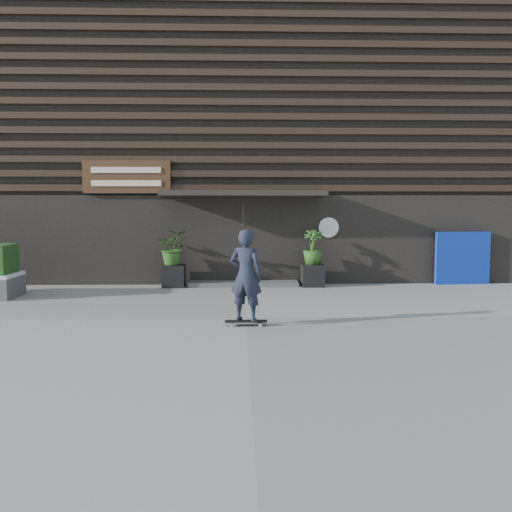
{
  "coord_description": "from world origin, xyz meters",
  "views": [
    {
      "loc": [
        -0.14,
        -11.04,
        2.19
      ],
      "look_at": [
        0.25,
        1.43,
        1.1
      ],
      "focal_mm": 39.94,
      "sensor_mm": 36.0,
      "label": 1
    }
  ],
  "objects_px": {
    "planter_pot_right": "(313,275)",
    "blue_tarp": "(463,258)",
    "planter_pot_left": "(174,276)",
    "skateboarder": "(246,276)"
  },
  "relations": [
    {
      "from": "planter_pot_right",
      "to": "blue_tarp",
      "type": "xyz_separation_m",
      "value": [
        4.27,
        0.3,
        0.44
      ]
    },
    {
      "from": "blue_tarp",
      "to": "planter_pot_left",
      "type": "bearing_deg",
      "value": 176.9
    },
    {
      "from": "planter_pot_left",
      "to": "planter_pot_right",
      "type": "distance_m",
      "value": 3.8
    },
    {
      "from": "planter_pot_right",
      "to": "blue_tarp",
      "type": "relative_size",
      "value": 0.38
    },
    {
      "from": "planter_pot_left",
      "to": "planter_pot_right",
      "type": "xyz_separation_m",
      "value": [
        3.8,
        0.0,
        0.0
      ]
    },
    {
      "from": "planter_pot_left",
      "to": "skateboarder",
      "type": "distance_m",
      "value": 5.51
    },
    {
      "from": "blue_tarp",
      "to": "skateboarder",
      "type": "relative_size",
      "value": 0.89
    },
    {
      "from": "planter_pot_left",
      "to": "blue_tarp",
      "type": "height_order",
      "value": "blue_tarp"
    },
    {
      "from": "planter_pot_right",
      "to": "blue_tarp",
      "type": "distance_m",
      "value": 4.3
    },
    {
      "from": "planter_pot_left",
      "to": "planter_pot_right",
      "type": "relative_size",
      "value": 1.0
    }
  ]
}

